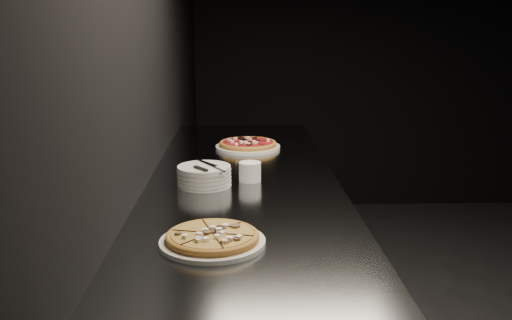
{
  "coord_description": "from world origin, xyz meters",
  "views": [
    {
      "loc": [
        -2.14,
        -2.18,
        1.52
      ],
      "look_at": [
        -2.08,
        -0.02,
        1.0
      ],
      "focal_mm": 40.0,
      "sensor_mm": 36.0,
      "label": 1
    }
  ],
  "objects_px": {
    "counter": "(244,285)",
    "cutlery": "(206,166)",
    "ramekin": "(250,171)",
    "pizza_mushroom": "(212,238)",
    "plate_stack": "(204,176)",
    "pizza_tomato": "(248,145)"
  },
  "relations": [
    {
      "from": "counter",
      "to": "ramekin",
      "type": "height_order",
      "value": "ramekin"
    },
    {
      "from": "ramekin",
      "to": "pizza_mushroom",
      "type": "bearing_deg",
      "value": -100.11
    },
    {
      "from": "pizza_tomato",
      "to": "ramekin",
      "type": "height_order",
      "value": "ramekin"
    },
    {
      "from": "counter",
      "to": "cutlery",
      "type": "distance_m",
      "value": 0.57
    },
    {
      "from": "counter",
      "to": "cutlery",
      "type": "height_order",
      "value": "cutlery"
    },
    {
      "from": "counter",
      "to": "pizza_tomato",
      "type": "height_order",
      "value": "pizza_tomato"
    },
    {
      "from": "cutlery",
      "to": "pizza_tomato",
      "type": "bearing_deg",
      "value": 39.41
    },
    {
      "from": "counter",
      "to": "ramekin",
      "type": "distance_m",
      "value": 0.5
    },
    {
      "from": "counter",
      "to": "ramekin",
      "type": "xyz_separation_m",
      "value": [
        0.03,
        -0.04,
        0.5
      ]
    },
    {
      "from": "pizza_mushroom",
      "to": "cutlery",
      "type": "distance_m",
      "value": 0.59
    },
    {
      "from": "plate_stack",
      "to": "ramekin",
      "type": "bearing_deg",
      "value": 17.74
    },
    {
      "from": "cutlery",
      "to": "ramekin",
      "type": "distance_m",
      "value": 0.19
    },
    {
      "from": "pizza_tomato",
      "to": "cutlery",
      "type": "relative_size",
      "value": 1.55
    },
    {
      "from": "counter",
      "to": "pizza_tomato",
      "type": "xyz_separation_m",
      "value": [
        0.03,
        0.56,
        0.48
      ]
    },
    {
      "from": "pizza_mushroom",
      "to": "plate_stack",
      "type": "xyz_separation_m",
      "value": [
        -0.06,
        0.6,
        0.02
      ]
    },
    {
      "from": "counter",
      "to": "cutlery",
      "type": "relative_size",
      "value": 11.91
    },
    {
      "from": "pizza_tomato",
      "to": "ramekin",
      "type": "relative_size",
      "value": 3.71
    },
    {
      "from": "pizza_mushroom",
      "to": "pizza_tomato",
      "type": "relative_size",
      "value": 0.99
    },
    {
      "from": "cutlery",
      "to": "ramekin",
      "type": "height_order",
      "value": "cutlery"
    },
    {
      "from": "cutlery",
      "to": "ramekin",
      "type": "relative_size",
      "value": 2.39
    },
    {
      "from": "plate_stack",
      "to": "cutlery",
      "type": "xyz_separation_m",
      "value": [
        0.01,
        -0.02,
        0.04
      ]
    },
    {
      "from": "pizza_mushroom",
      "to": "plate_stack",
      "type": "relative_size",
      "value": 1.56
    }
  ]
}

